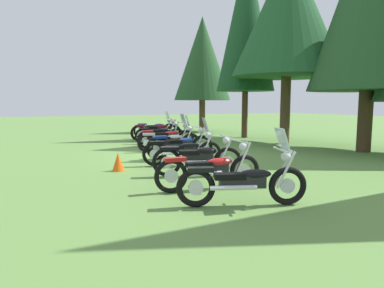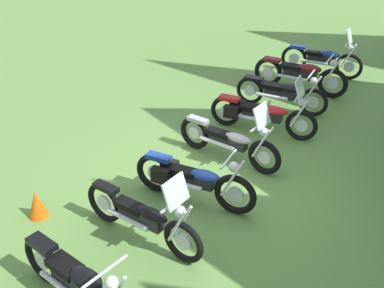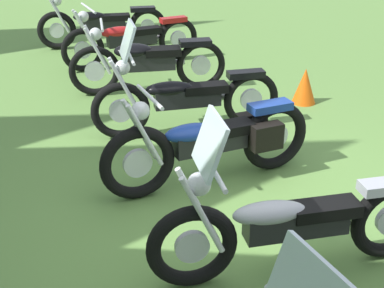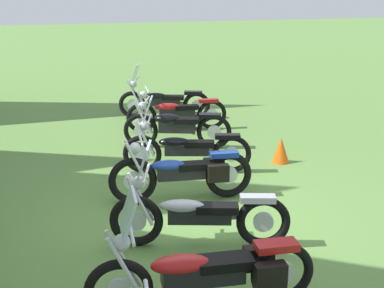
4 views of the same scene
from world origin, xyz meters
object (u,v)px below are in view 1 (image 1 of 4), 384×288
at_px(pine_tree_1, 246,19).
at_px(traffic_cone, 118,162).
at_px(motorcycle_4, 170,140).
at_px(motorcycle_0, 156,128).
at_px(pine_tree_0, 202,59).
at_px(motorcycle_7, 198,157).
at_px(motorcycle_8, 210,169).
at_px(pine_tree_2, 288,13).
at_px(motorcycle_2, 160,133).
at_px(motorcycle_3, 165,136).
at_px(motorcycle_5, 179,145).
at_px(motorcycle_1, 157,131).
at_px(motorcycle_9, 244,181).
at_px(motorcycle_6, 184,150).

relative_size(pine_tree_1, traffic_cone, 19.79).
bearing_deg(motorcycle_4, motorcycle_0, 94.60).
bearing_deg(pine_tree_0, motorcycle_7, -27.16).
xyz_separation_m(motorcycle_8, pine_tree_2, (-5.73, 6.75, 5.13)).
bearing_deg(traffic_cone, motorcycle_0, 154.52).
bearing_deg(motorcycle_4, traffic_cone, -114.68).
relative_size(motorcycle_2, motorcycle_3, 0.93).
bearing_deg(traffic_cone, motorcycle_3, 145.00).
relative_size(motorcycle_3, motorcycle_5, 1.07).
relative_size(motorcycle_2, motorcycle_8, 0.96).
bearing_deg(motorcycle_8, motorcycle_7, 80.74).
bearing_deg(pine_tree_0, motorcycle_2, -42.50).
relative_size(motorcycle_1, motorcycle_5, 1.09).
height_order(motorcycle_9, traffic_cone, motorcycle_9).
height_order(motorcycle_1, motorcycle_5, motorcycle_1).
distance_m(motorcycle_5, motorcycle_8, 4.05).
relative_size(motorcycle_0, motorcycle_2, 1.01).
xyz_separation_m(pine_tree_0, pine_tree_1, (4.36, 0.25, 1.45)).
relative_size(motorcycle_5, motorcycle_9, 1.02).
bearing_deg(motorcycle_4, motorcycle_9, -82.24).
bearing_deg(motorcycle_5, motorcycle_3, 85.21).
bearing_deg(motorcycle_8, motorcycle_6, 83.63).
xyz_separation_m(motorcycle_3, pine_tree_0, (-6.28, 4.83, 4.02)).
relative_size(motorcycle_1, motorcycle_9, 1.11).
bearing_deg(traffic_cone, motorcycle_9, 17.67).
relative_size(motorcycle_1, motorcycle_8, 1.05).
height_order(motorcycle_9, pine_tree_2, pine_tree_2).
bearing_deg(pine_tree_0, motorcycle_6, -29.30).
bearing_deg(motorcycle_6, traffic_cone, -162.22).
relative_size(motorcycle_7, traffic_cone, 4.34).
relative_size(motorcycle_0, pine_tree_1, 0.23).
xyz_separation_m(motorcycle_4, motorcycle_7, (4.14, -0.88, 0.02)).
bearing_deg(pine_tree_0, motorcycle_9, -24.09).
xyz_separation_m(motorcycle_1, motorcycle_4, (3.88, -0.84, -0.04)).
bearing_deg(pine_tree_2, motorcycle_3, -101.49).
xyz_separation_m(motorcycle_3, motorcycle_4, (1.36, -0.34, -0.01)).
xyz_separation_m(motorcycle_5, traffic_cone, (1.20, -2.23, -0.20)).
xyz_separation_m(motorcycle_6, motorcycle_8, (2.74, -0.60, -0.02)).
distance_m(motorcycle_2, motorcycle_7, 6.93).
relative_size(motorcycle_0, motorcycle_5, 1.01).
relative_size(motorcycle_4, motorcycle_8, 0.96).
relative_size(motorcycle_0, motorcycle_1, 0.92).
distance_m(motorcycle_4, pine_tree_0, 10.07).
distance_m(motorcycle_4, motorcycle_9, 6.77).
bearing_deg(motorcycle_2, traffic_cone, -111.99).
xyz_separation_m(motorcycle_5, motorcycle_8, (3.93, -0.97, -0.01)).
height_order(motorcycle_5, motorcycle_7, motorcycle_5).
bearing_deg(motorcycle_2, motorcycle_8, -94.62).
xyz_separation_m(motorcycle_0, pine_tree_2, (4.91, 4.25, 5.08)).
height_order(motorcycle_7, pine_tree_0, pine_tree_0).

